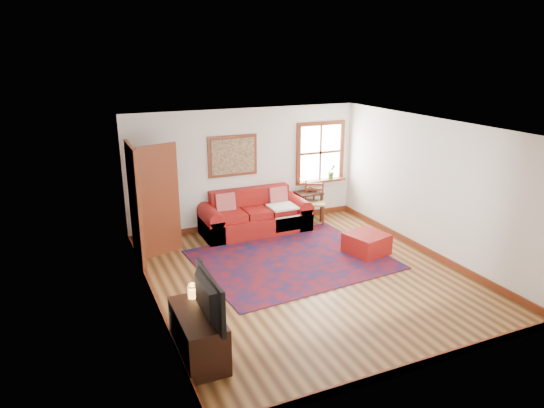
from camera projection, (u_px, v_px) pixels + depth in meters
name	position (u px, v px, depth m)	size (l,w,h in m)	color
ground	(306.00, 276.00, 8.10)	(5.50, 5.50, 0.00)	#492913
room_envelope	(308.00, 180.00, 7.62)	(5.04, 5.54, 2.52)	silver
window	(322.00, 159.00, 10.75)	(1.18, 0.20, 1.38)	white
doorway	(148.00, 202.00, 8.48)	(0.89, 1.08, 2.14)	black
framed_artwork	(233.00, 156.00, 9.88)	(1.05, 0.07, 0.85)	maroon
persian_rug	(292.00, 259.00, 8.73)	(3.26, 2.61, 0.02)	#600D11
red_leather_sofa	(255.00, 218.00, 10.04)	(2.22, 0.92, 0.87)	maroon
red_ottoman	(367.00, 244.00, 8.97)	(0.67, 0.67, 0.38)	maroon
side_table	(309.00, 197.00, 10.60)	(0.54, 0.41, 0.66)	black
ladder_back_chair	(314.00, 201.00, 10.49)	(0.57, 0.56, 0.93)	tan
media_cabinet	(198.00, 335.00, 5.90)	(0.49, 1.09, 0.60)	black
television	(202.00, 298.00, 5.57)	(0.99, 0.13, 0.57)	black
candle_hurricane	(192.00, 291.00, 6.15)	(0.12, 0.12, 0.18)	silver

